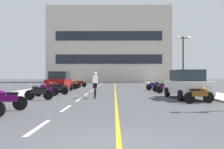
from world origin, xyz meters
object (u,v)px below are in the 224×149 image
motorcycle_5 (58,88)px  motorcycle_7 (161,87)px  motorcycle_3 (39,92)px  motorcycle_6 (166,87)px  parked_car_near (187,84)px  motorcycle_10 (72,84)px  motorcycle_8 (155,86)px  motorcycle_11 (74,84)px  motorcycle_4 (46,90)px  cyclist_rider (95,84)px  motorcycle_9 (69,85)px  street_lamp_mid (183,50)px  motorcycle_2 (199,94)px  parked_car_mid (59,81)px  motorcycle_1 (6,99)px  motorcycle_12 (80,83)px

motorcycle_5 → motorcycle_7: 9.10m
motorcycle_3 → motorcycle_6: same height
parked_car_near → motorcycle_10: size_ratio=2.62×
motorcycle_8 → motorcycle_11: (-8.63, 4.27, 0.00)m
motorcycle_4 → cyclist_rider: (3.57, -1.47, 0.41)m
motorcycle_8 → motorcycle_9: bearing=170.8°
motorcycle_8 → street_lamp_mid: bearing=16.5°
parked_car_near → motorcycle_4: (-9.37, 1.70, -0.44)m
street_lamp_mid → motorcycle_6: 6.38m
motorcycle_3 → motorcycle_9: (-0.21, 10.71, 0.00)m
motorcycle_2 → motorcycle_3: (-8.97, 1.69, 0.00)m
cyclist_rider → motorcycle_4: bearing=157.7°
parked_car_near → motorcycle_11: size_ratio=2.53×
motorcycle_8 → motorcycle_2: bearing=-87.4°
motorcycle_5 → motorcycle_9: same height
parked_car_mid → cyclist_rider: bearing=-60.6°
motorcycle_10 → street_lamp_mid: bearing=-9.5°
parked_car_near → motorcycle_6: parked_car_near is taller
motorcycle_1 → motorcycle_2: (8.98, 2.74, 0.00)m
motorcycle_1 → motorcycle_10: 16.57m
motorcycle_6 → motorcycle_8: (-0.28, 3.70, 0.00)m
motorcycle_4 → cyclist_rider: bearing=-22.3°
motorcycle_5 → motorcycle_9: size_ratio=1.01×
motorcycle_5 → motorcycle_6: same height
motorcycle_1 → motorcycle_11: same height
motorcycle_11 → motorcycle_12: (0.38, 2.19, 0.00)m
cyclist_rider → parked_car_near: bearing=-2.3°
cyclist_rider → motorcycle_7: bearing=48.5°
motorcycle_5 → motorcycle_6: 8.70m
motorcycle_3 → motorcycle_9: 10.71m
parked_car_near → motorcycle_5: size_ratio=2.54×
motorcycle_8 → motorcycle_5: bearing=-148.2°
parked_car_near → street_lamp_mid: bearing=75.6°
motorcycle_7 → motorcycle_8: same height
motorcycle_2 → motorcycle_7: size_ratio=1.03×
motorcycle_1 → motorcycle_4: 7.03m
motorcycle_6 → cyclist_rider: 7.08m
motorcycle_4 → motorcycle_5: 1.62m
motorcycle_4 → motorcycle_8: (8.76, 6.71, 0.00)m
parked_car_mid → motorcycle_9: size_ratio=2.52×
motorcycle_3 → motorcycle_6: 10.39m
motorcycle_5 → parked_car_mid: bearing=100.4°
motorcycle_9 → motorcycle_12: size_ratio=0.98×
motorcycle_9 → motorcycle_10: same height
motorcycle_1 → motorcycle_10: size_ratio=1.02×
motorcycle_12 → motorcycle_10: bearing=-95.6°
motorcycle_9 → motorcycle_12: bearing=85.2°
motorcycle_1 → motorcycle_11: bearing=90.5°
motorcycle_6 → motorcycle_10: (-8.88, 6.53, 0.00)m
motorcycle_3 → motorcycle_6: size_ratio=1.03×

